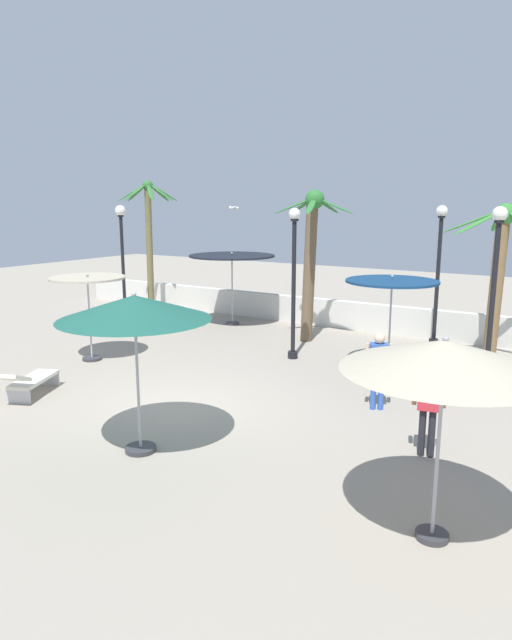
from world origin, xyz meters
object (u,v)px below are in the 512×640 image
patio_umbrella_2 (392,285)px  patio_umbrella_3 (445,357)px  patio_umbrella_1 (88,286)px  palm_tree_1 (311,250)px  lamp_post_2 (122,248)px  patio_umbrella_4 (232,258)px  lamp_post_0 (438,265)px  lounge_chair_0 (28,380)px  seagull_0 (234,208)px  patio_umbrella_0 (135,309)px  lamp_post_1 (294,275)px  guest_1 (429,400)px  palm_tree_2 (499,265)px  guest_0 (378,363)px  lamp_post_3 (494,285)px  palm_tree_0 (149,228)px

patio_umbrella_2 → patio_umbrella_3: (3.03, -7.00, 0.19)m
patio_umbrella_2 → patio_umbrella_1: bearing=-155.2°
palm_tree_1 → lamp_post_2: (-7.41, -0.68, -0.20)m
patio_umbrella_4 → lamp_post_0: (7.01, 0.80, 0.09)m
lounge_chair_0 → patio_umbrella_2: bearing=45.7°
lounge_chair_0 → seagull_0: bearing=96.1°
patio_umbrella_0 → lamp_post_1: (-0.64, 6.82, -0.19)m
guest_1 → palm_tree_2: bearing=90.5°
palm_tree_2 → lounge_chair_0: 11.99m
lamp_post_0 → guest_0: 6.46m
patio_umbrella_0 → lounge_chair_0: bearing=169.8°
guest_0 → guest_1: 2.29m
palm_tree_2 → patio_umbrella_4: bearing=175.6°
patio_umbrella_1 → guest_0: (8.13, 0.54, -1.09)m
guest_1 → lamp_post_3: bearing=87.6°
patio_umbrella_1 → lamp_post_3: 10.35m
patio_umbrella_3 → lamp_post_3: 6.81m
guest_1 → seagull_0: 12.86m
patio_umbrella_4 → palm_tree_2: (8.95, -0.69, 0.34)m
palm_tree_1 → guest_1: palm_tree_1 is taller
palm_tree_2 → guest_0: size_ratio=2.58×
lamp_post_0 → palm_tree_2: bearing=-37.7°
patio_umbrella_2 → lounge_chair_0: 9.03m
patio_umbrella_2 → lounge_chair_0: (-6.18, -6.33, -1.86)m
palm_tree_2 → lamp_post_2: bearing=-176.5°
lamp_post_2 → palm_tree_1: bearing=5.3°
patio_umbrella_0 → seagull_0: 11.88m
patio_umbrella_2 → lamp_post_1: lamp_post_1 is taller
patio_umbrella_0 → seagull_0: size_ratio=2.81×
guest_0 → lamp_post_0: bearing=94.3°
patio_umbrella_2 → lamp_post_3: size_ratio=0.60×
patio_umbrella_2 → lamp_post_1: 2.71m
patio_umbrella_3 → lamp_post_3: (-0.58, 6.78, 0.02)m
patio_umbrella_0 → lounge_chair_0: 4.71m
lamp_post_1 → palm_tree_1: bearing=104.2°
patio_umbrella_0 → guest_0: size_ratio=1.70×
palm_tree_1 → lamp_post_0: size_ratio=1.11×
patio_umbrella_1 → patio_umbrella_3: 11.02m
patio_umbrella_0 → patio_umbrella_2: (2.06, 7.07, -0.29)m
patio_umbrella_2 → lamp_post_2: 10.70m
patio_umbrella_3 → guest_0: (-2.28, 4.13, -1.45)m
patio_umbrella_0 → lamp_post_2: 11.87m
palm_tree_1 → palm_tree_0: bearing=171.5°
lamp_post_0 → lamp_post_2: 11.14m
patio_umbrella_1 → patio_umbrella_4: size_ratio=0.80×
patio_umbrella_1 → guest_0: size_ratio=1.45×
patio_umbrella_0 → lamp_post_3: lamp_post_3 is taller
guest_0 → palm_tree_1: bearing=130.3°
palm_tree_0 → lamp_post_2: palm_tree_0 is taller
patio_umbrella_3 → patio_umbrella_1: bearing=161.0°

